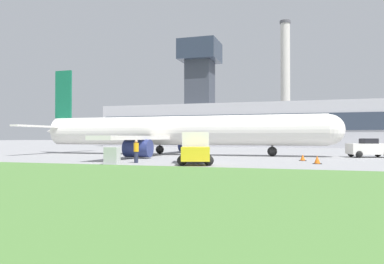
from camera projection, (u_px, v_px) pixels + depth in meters
ground_plane at (207, 155)px, 42.41m from camera, size 400.00×400.00×0.00m
terminal_building at (246, 120)px, 78.32m from camera, size 64.98×10.44×22.93m
smokestack_left at (285, 82)px, 103.62m from camera, size 2.97×2.97×34.39m
airplane at (174, 131)px, 41.95m from camera, size 35.00×28.24×10.24m
pushback_tug at (369, 149)px, 36.61m from camera, size 4.22×3.23×1.85m
baggage_truck at (196, 148)px, 27.95m from camera, size 3.49×5.44×2.34m
ground_crew_person at (136, 151)px, 28.60m from camera, size 0.49×0.49×1.76m
traffic_cone_near_nose at (317, 160)px, 27.54m from camera, size 0.65×0.65×0.61m
traffic_cone_wingtip at (303, 158)px, 31.18m from camera, size 0.62×0.62×0.53m
utility_cabinet at (112, 156)px, 26.69m from camera, size 1.04×0.60×1.25m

